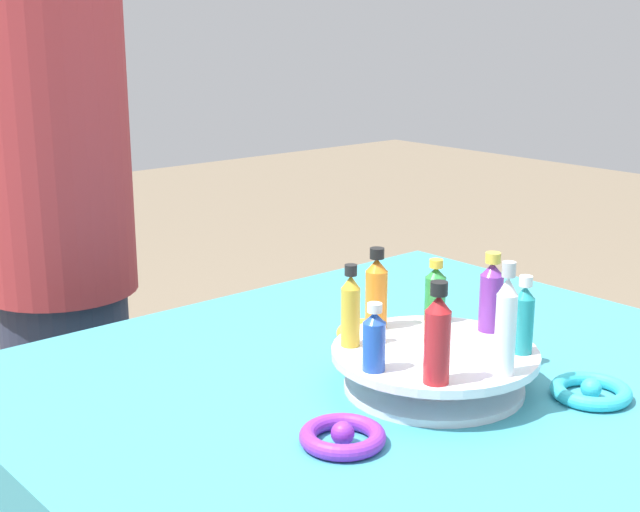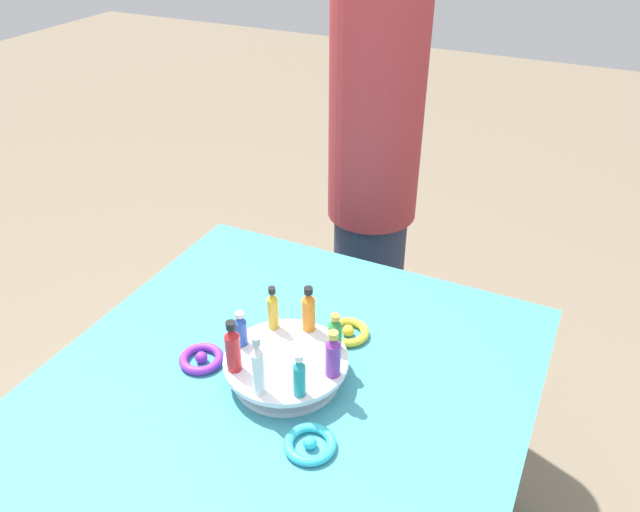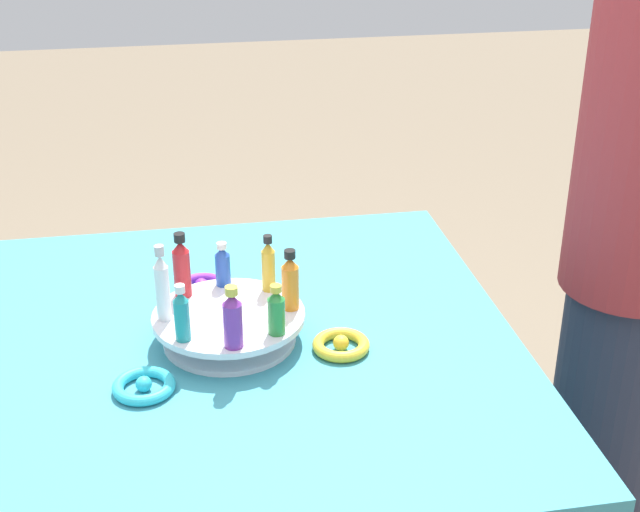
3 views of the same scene
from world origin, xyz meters
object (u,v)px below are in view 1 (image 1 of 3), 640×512
bottle_clear (504,324)px  bottle_green (435,293)px  ribbon_bow_purple (343,436)px  ribbon_bow_gold (370,333)px  person_figure (56,216)px  bottle_purple (494,296)px  ribbon_bow_teal (591,391)px  bottle_blue (372,339)px  bottle_red (437,337)px  display_stand (434,367)px  bottle_teal (524,318)px  bottle_gold (351,309)px  bottle_orange (379,291)px

bottle_clear → bottle_green: size_ratio=1.55×
bottle_clear → ribbon_bow_purple: size_ratio=1.40×
ribbon_bow_gold → ribbon_bow_purple: (-0.27, -0.24, -0.00)m
bottle_clear → person_figure: 0.99m
bottle_purple → ribbon_bow_teal: (0.02, -0.15, -0.10)m
bottle_purple → ribbon_bow_teal: bearing=-81.6°
bottle_green → bottle_blue: (-0.20, -0.07, -0.00)m
bottle_red → ribbon_bow_gold: size_ratio=1.23×
display_stand → bottle_blue: 0.13m
ribbon_bow_purple → person_figure: (0.07, 0.91, 0.11)m
bottle_blue → person_figure: (-0.02, 0.87, 0.02)m
bottle_clear → bottle_green: bearing=65.3°
bottle_teal → bottle_gold: bottle_gold is taller
bottle_orange → ribbon_bow_gold: size_ratio=1.13×
bottle_blue → ribbon_bow_gold: (0.18, 0.19, -0.09)m
bottle_purple → bottle_green: 0.09m
bottle_blue → ribbon_bow_gold: size_ratio=0.85×
display_stand → ribbon_bow_gold: bearing=71.3°
bottle_teal → ribbon_bow_gold: size_ratio=1.01×
bottle_teal → bottle_green: (0.01, 0.16, -0.01)m
bottle_orange → bottle_red: bottle_red is taller
bottle_orange → ribbon_bow_purple: bottle_orange is taller
bottle_clear → bottle_blue: size_ratio=1.64×
bottle_green → person_figure: person_figure is taller
bottle_red → ribbon_bow_teal: (0.22, -0.08, -0.11)m
ribbon_bow_gold → bottle_blue: bearing=-133.3°
display_stand → ribbon_bow_teal: display_stand is taller
bottle_purple → bottle_orange: 0.16m
ribbon_bow_purple → bottle_clear: bearing=-20.4°
bottle_clear → ribbon_bow_teal: bearing=-16.4°
bottle_clear → ribbon_bow_gold: size_ratio=1.39×
bottle_red → bottle_green: bearing=42.8°
ribbon_bow_teal → bottle_blue: bearing=147.5°
bottle_gold → bottle_purple: bearing=-24.7°
bottle_green → person_figure: size_ratio=0.05×
bottle_purple → ribbon_bow_gold: (-0.05, 0.20, -0.10)m
bottle_green → ribbon_bow_purple: size_ratio=0.91×
bottle_gold → bottle_blue: 0.09m
bottle_red → ribbon_bow_purple: 0.16m
display_stand → bottle_red: bottle_red is taller
bottle_red → ribbon_bow_gold: (0.15, 0.27, -0.11)m
bottle_purple → bottle_green: bearing=110.3°
ribbon_bow_purple → bottle_red: bearing=-17.4°
ribbon_bow_teal → ribbon_bow_gold: size_ratio=1.02×
bottle_teal → bottle_green: 0.16m
bottle_purple → bottle_orange: bearing=132.8°
display_stand → bottle_green: bottle_green is taller
display_stand → person_figure: size_ratio=0.16×
display_stand → bottle_red: size_ratio=2.18×
bottle_orange → ribbon_bow_purple: size_ratio=1.13×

